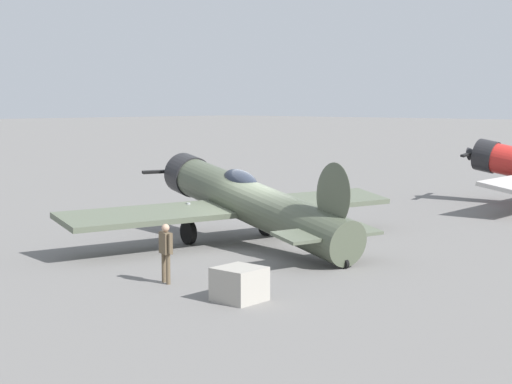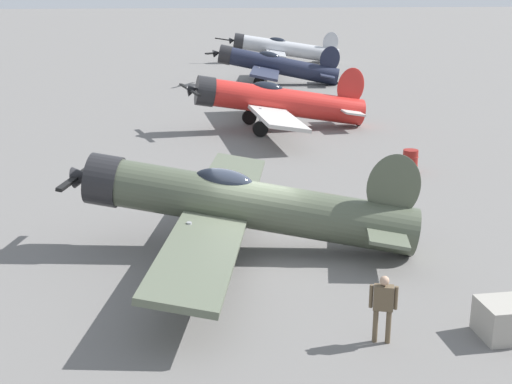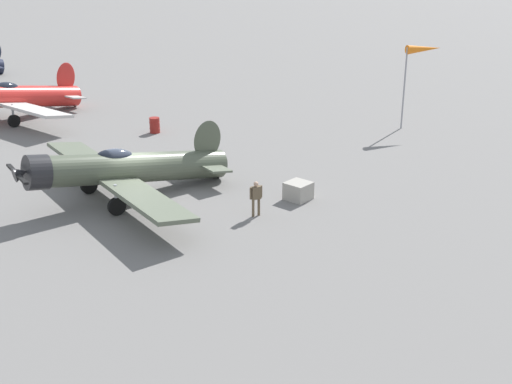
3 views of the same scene
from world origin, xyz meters
The scene contains 8 objects.
ground_plane centered at (0.00, 0.00, 0.00)m, with size 400.00×400.00×0.00m, color slate.
airplane_foreground centered at (0.11, 0.50, 1.43)m, with size 12.58×10.24×3.11m.
airplane_mid_apron centered at (17.07, -3.12, 1.52)m, with size 11.95×10.05×3.31m.
airplane_far_line centered at (33.91, -5.63, 1.47)m, with size 11.90×10.44×3.14m.
airplane_outer_stand centered at (48.66, -8.68, 1.39)m, with size 10.46×12.13×3.13m.
ground_crew_mechanic centered at (-5.65, -2.05, 0.95)m, with size 0.33×0.59×1.57m.
equipment_crate centered at (-5.73, -4.80, 0.41)m, with size 1.08×1.07×0.81m.
fuel_drum centered at (7.85, -7.40, 0.47)m, with size 0.66×0.66×0.95m.
Camera 2 is at (-18.59, 2.32, 7.53)m, focal length 48.14 mm.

